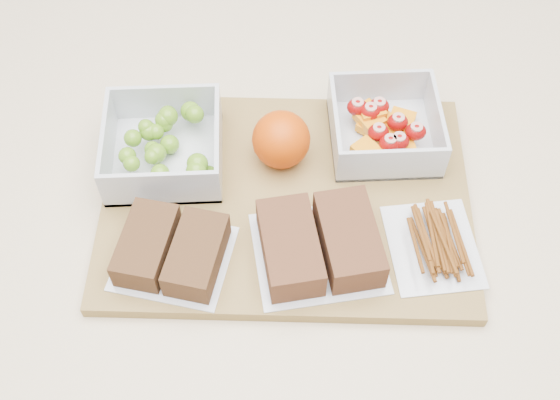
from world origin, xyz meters
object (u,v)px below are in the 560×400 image
(fruit_container, at_px, (384,128))
(orange, at_px, (281,140))
(grape_container, at_px, (166,145))
(sandwich_bag_left, at_px, (172,250))
(sandwich_bag_center, at_px, (320,244))
(cutting_board, at_px, (286,199))
(pretzel_bag, at_px, (434,241))

(fruit_container, distance_m, orange, 0.13)
(grape_container, relative_size, orange, 1.96)
(sandwich_bag_left, distance_m, sandwich_bag_center, 0.16)
(orange, distance_m, sandwich_bag_left, 0.18)
(sandwich_bag_left, relative_size, sandwich_bag_center, 0.95)
(cutting_board, relative_size, orange, 6.18)
(sandwich_bag_left, xyz_separation_m, sandwich_bag_center, (0.16, -0.00, 0.00))
(grape_container, xyz_separation_m, sandwich_bag_center, (0.17, -0.14, -0.00))
(sandwich_bag_left, bearing_deg, pretzel_bag, 0.41)
(orange, distance_m, pretzel_bag, 0.21)
(grape_container, height_order, fruit_container, grape_container)
(orange, bearing_deg, cutting_board, -86.34)
(orange, height_order, sandwich_bag_center, orange)
(cutting_board, height_order, sandwich_bag_left, sandwich_bag_left)
(grape_container, height_order, sandwich_bag_left, grape_container)
(sandwich_bag_center, xyz_separation_m, pretzel_bag, (0.12, 0.00, -0.01))
(orange, height_order, pretzel_bag, orange)
(cutting_board, relative_size, sandwich_bag_center, 2.79)
(pretzel_bag, bearing_deg, sandwich_bag_center, -178.75)
(cutting_board, bearing_deg, orange, 97.81)
(cutting_board, relative_size, grape_container, 3.15)
(fruit_container, relative_size, orange, 1.85)
(fruit_container, bearing_deg, orange, -169.64)
(grape_container, xyz_separation_m, sandwich_bag_left, (0.01, -0.14, -0.01))
(orange, xyz_separation_m, pretzel_bag, (0.16, -0.13, -0.02))
(cutting_board, xyz_separation_m, pretzel_bag, (0.16, -0.08, 0.02))
(orange, relative_size, pretzel_bag, 0.56)
(sandwich_bag_center, bearing_deg, fruit_container, 60.26)
(grape_container, bearing_deg, pretzel_bag, -24.92)
(sandwich_bag_center, bearing_deg, sandwich_bag_left, 179.74)
(grape_container, height_order, pretzel_bag, grape_container)
(cutting_board, bearing_deg, grape_container, 160.32)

